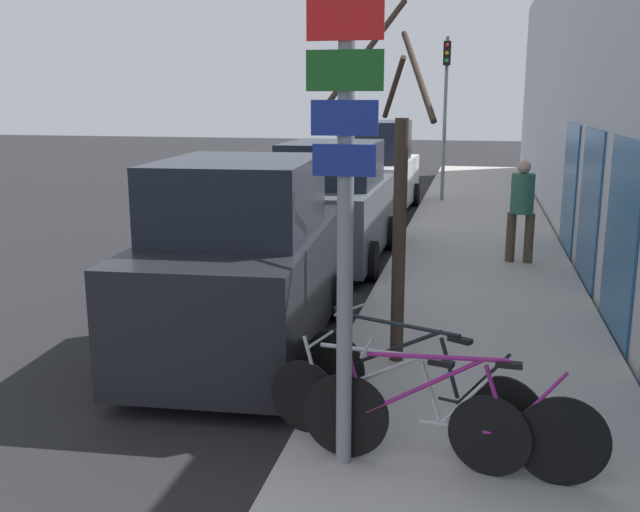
# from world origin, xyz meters

# --- Properties ---
(ground_plane) EXTENTS (80.00, 80.00, 0.00)m
(ground_plane) POSITION_xyz_m (0.00, 11.20, 0.00)
(ground_plane) COLOR black
(sidewalk_curb) EXTENTS (3.20, 32.00, 0.15)m
(sidewalk_curb) POSITION_xyz_m (2.60, 14.00, 0.07)
(sidewalk_curb) COLOR #ADA89E
(sidewalk_curb) RESTS_ON ground
(building_facade) EXTENTS (0.23, 32.00, 6.50)m
(building_facade) POSITION_xyz_m (4.35, 13.91, 3.22)
(building_facade) COLOR #BCBCC1
(building_facade) RESTS_ON ground
(signpost) EXTENTS (0.56, 0.14, 3.74)m
(signpost) POSITION_xyz_m (1.53, 4.13, 2.20)
(signpost) COLOR gray
(signpost) RESTS_ON sidewalk_curb
(bicycle_0) EXTENTS (2.38, 0.44, 0.98)m
(bicycle_0) POSITION_xyz_m (2.36, 4.18, 0.56)
(bicycle_0) COLOR black
(bicycle_0) RESTS_ON sidewalk_curb
(bicycle_1) EXTENTS (2.21, 0.69, 0.90)m
(bicycle_1) POSITION_xyz_m (1.88, 4.38, 0.54)
(bicycle_1) COLOR black
(bicycle_1) RESTS_ON sidewalk_curb
(bicycle_2) EXTENTS (2.22, 1.20, 0.97)m
(bicycle_2) POSITION_xyz_m (2.01, 4.87, 0.56)
(bicycle_2) COLOR black
(bicycle_2) RESTS_ON sidewalk_curb
(parked_car_0) EXTENTS (2.32, 4.49, 2.34)m
(parked_car_0) POSITION_xyz_m (-0.21, 6.87, 1.06)
(parked_car_0) COLOR black
(parked_car_0) RESTS_ON ground
(parked_car_1) EXTENTS (2.02, 4.19, 2.24)m
(parked_car_1) POSITION_xyz_m (-0.09, 11.79, 1.03)
(parked_car_1) COLOR #51565B
(parked_car_1) RESTS_ON ground
(parked_car_2) EXTENTS (2.05, 4.76, 2.42)m
(parked_car_2) POSITION_xyz_m (-0.11, 17.75, 1.08)
(parked_car_2) COLOR silver
(parked_car_2) RESTS_ON ground
(pedestrian_near) EXTENTS (0.48, 0.40, 1.82)m
(pedestrian_near) POSITION_xyz_m (3.28, 11.83, 1.20)
(pedestrian_near) COLOR #4C3D2D
(pedestrian_near) RESTS_ON sidewalk_curb
(street_tree) EXTENTS (1.27, 1.69, 3.85)m
(street_tree) POSITION_xyz_m (1.67, 6.47, 1.82)
(street_tree) COLOR #3D2D23
(street_tree) RESTS_ON sidewalk_curb
(traffic_light) EXTENTS (0.20, 0.30, 4.50)m
(traffic_light) POSITION_xyz_m (1.55, 19.41, 3.03)
(traffic_light) COLOR gray
(traffic_light) RESTS_ON sidewalk_curb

